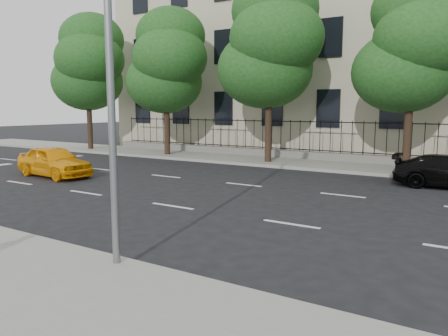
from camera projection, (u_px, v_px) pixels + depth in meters
name	position (u px, v px, depth m)	size (l,w,h in m)	color
ground	(113.00, 224.00, 11.54)	(120.00, 120.00, 0.00)	black
far_sidewalk	(308.00, 164.00, 23.28)	(60.00, 4.00, 0.15)	gray
lane_markings	(212.00, 194.00, 15.53)	(49.60, 4.62, 0.01)	silver
masonry_building	(360.00, 19.00, 29.55)	(34.60, 12.11, 18.50)	beige
iron_fence	(320.00, 150.00, 24.63)	(30.00, 0.50, 2.20)	slate
tree_a	(89.00, 63.00, 30.30)	(5.71, 5.31, 9.39)	#382619
tree_b	(168.00, 61.00, 26.66)	(5.53, 5.12, 8.97)	#382619
tree_c	(272.00, 43.00, 22.90)	(5.89, 5.50, 9.80)	#382619
tree_d	(414.00, 44.00, 19.30)	(5.34, 4.94, 8.84)	#382619
yellow_taxi	(54.00, 161.00, 19.37)	(1.63, 4.04, 1.38)	#FFA709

